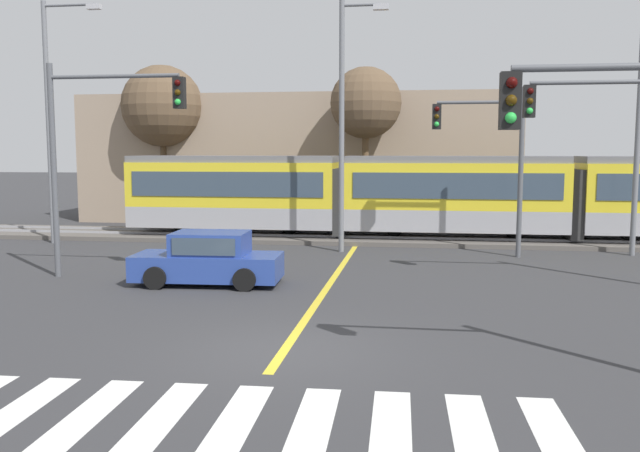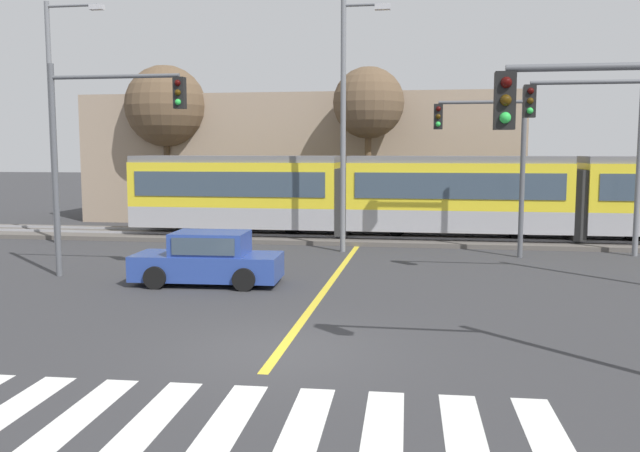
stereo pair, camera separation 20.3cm
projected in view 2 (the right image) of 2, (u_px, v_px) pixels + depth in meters
The scene contains 23 objects.
ground_plane at pixel (280, 351), 12.99m from camera, with size 200.00×200.00×0.00m, color #333335.
track_bed at pixel (362, 238), 29.10m from camera, with size 120.00×4.00×0.18m, color #56514C.
rail_near at pixel (360, 237), 28.38m from camera, with size 120.00×0.08×0.10m, color #939399.
rail_far at pixel (363, 233), 29.79m from camera, with size 120.00×0.08×0.10m, color #939399.
light_rail_tram at pixel (456, 194), 28.26m from camera, with size 28.00×2.64×3.43m.
crosswalk_stripe_1 at pixel (14, 408), 10.09m from camera, with size 0.56×2.80×0.01m, color silver.
crosswalk_stripe_2 at pixel (83, 412), 9.95m from camera, with size 0.56×2.80×0.01m, color silver.
crosswalk_stripe_3 at pixel (155, 416), 9.81m from camera, with size 0.56×2.80×0.01m, color silver.
crosswalk_stripe_4 at pixel (229, 420), 9.67m from camera, with size 0.56×2.80×0.01m, color silver.
crosswalk_stripe_5 at pixel (305, 423), 9.53m from camera, with size 0.56×2.80×0.01m, color silver.
crosswalk_stripe_6 at pixel (383, 428), 9.39m from camera, with size 0.56×2.80×0.01m, color silver.
crosswalk_stripe_7 at pixel (464, 432), 9.25m from camera, with size 0.56×2.80×0.01m, color silver.
crosswalk_stripe_8 at pixel (547, 436), 9.11m from camera, with size 0.56×2.80×0.01m, color silver.
lane_centre_line at pixel (329, 285), 19.39m from camera, with size 0.20×15.80×0.01m, color gold.
sedan_crossing at pixel (208, 260), 19.46m from camera, with size 4.27×2.07×1.52m.
traffic_light_mid_left at pixel (97, 136), 20.10m from camera, with size 4.25×0.38×6.41m.
traffic_light_far_right at pixel (493, 148), 24.15m from camera, with size 3.25×0.38×6.07m.
traffic_light_mid_right at pixel (626, 141), 18.55m from camera, with size 4.25×0.38×6.22m.
street_lamp_west at pixel (56, 109), 27.66m from camera, with size 2.54×0.28×9.81m.
street_lamp_centre at pixel (347, 114), 25.19m from camera, with size 1.81×0.28×9.33m.
bare_tree_far_west at pixel (166, 107), 35.08m from camera, with size 4.19×4.19×8.23m.
bare_tree_west at pixel (368, 104), 32.01m from camera, with size 3.39×3.39×7.78m.
building_backdrop_far at pixel (303, 159), 37.35m from camera, with size 23.15×6.00×6.78m, color gray.
Camera 2 is at (2.74, -12.37, 3.83)m, focal length 38.00 mm.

